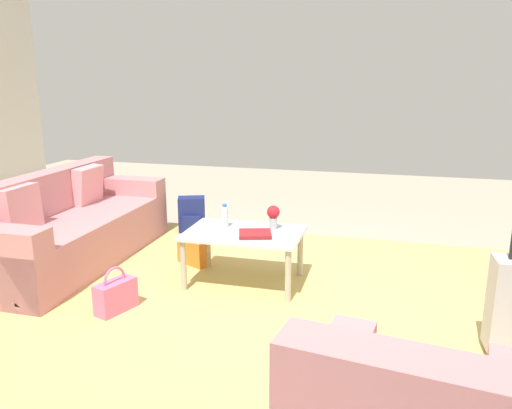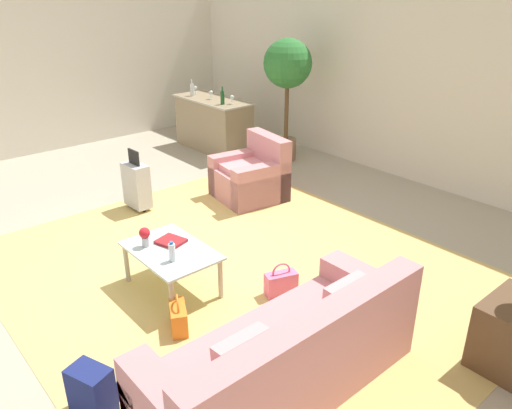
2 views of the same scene
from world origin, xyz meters
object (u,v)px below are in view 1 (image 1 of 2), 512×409
Objects in this scene: backpack_navy at (192,215)px; flower_vase at (273,215)px; coffee_table at (244,239)px; handbag_orange at (194,251)px; water_bottle at (225,216)px; handbag_pink at (116,295)px; couch at (67,230)px; coffee_table_book at (255,234)px.

flower_vase is at bearing 136.85° from backpack_navy.
coffee_table reaches higher than handbag_orange.
water_bottle is 1.48m from backpack_navy.
water_bottle is 0.57× the size of handbag_pink.
handbag_pink is (1.00, 0.92, -0.45)m from flower_vase.
flower_vase is (-2.01, -0.05, 0.28)m from couch.
couch is at bearing -40.85° from handbag_pink.
flower_vase reaches higher than handbag_pink.
handbag_pink is 1.10m from handbag_orange.
couch is at bearing -21.96° from coffee_table_book.
flower_vase is (-0.10, -0.23, 0.11)m from coffee_table_book.
couch is at bearing 9.80° from handbag_orange.
backpack_navy is (0.80, -1.19, -0.36)m from water_bottle.
couch is 2.27× the size of coffee_table.
flower_vase is 1.71m from backpack_navy.
water_bottle is at bearing -45.93° from coffee_table_book.
handbag_pink is at bearing 79.54° from handbag_orange.
couch reaches higher than flower_vase.
coffee_table_book is at bearing 151.13° from handbag_orange.
flower_vase reaches higher than coffee_table_book.
couch is 1.92m from coffee_table_book.
flower_vase is 0.51× the size of backpack_navy.
water_bottle is at bearing 123.79° from backpack_navy.
backpack_navy is at bearing -67.40° from coffee_table_book.
backpack_navy is at bearing -123.63° from couch.
flower_vase is at bearing -130.07° from coffee_table_book.
water_bottle reaches higher than backpack_navy.
handbag_pink is (0.90, 0.69, -0.35)m from coffee_table_book.
coffee_table_book is (-0.32, 0.18, -0.08)m from water_bottle.
coffee_table_book is at bearing 174.61° from couch.
handbag_orange is (0.80, -0.16, -0.45)m from flower_vase.
coffee_table_book is 1.28× the size of flower_vase.
coffee_table is at bearing 34.29° from flower_vase.
handbag_orange is (0.58, -0.31, -0.27)m from coffee_table.
coffee_table_book is 0.66× the size of backpack_navy.
backpack_navy is (0.21, -2.06, 0.06)m from handbag_pink.
backpack_navy is at bearing -84.07° from handbag_pink.
couch is 6.21× the size of handbag_pink.
backpack_navy reaches higher than handbag_orange.
coffee_table is 4.77× the size of flower_vase.
flower_vase is at bearing -178.57° from couch.
couch is 10.84× the size of flower_vase.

